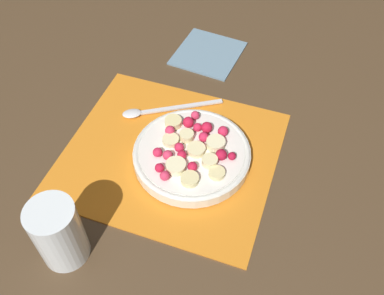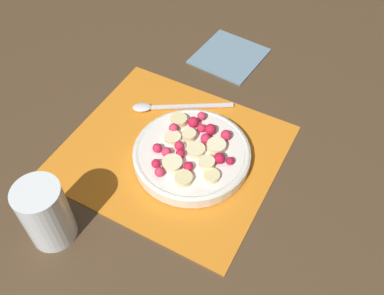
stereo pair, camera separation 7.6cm
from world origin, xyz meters
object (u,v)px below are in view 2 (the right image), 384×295
at_px(drinking_glass, 46,214).
at_px(fruit_bowl, 192,153).
at_px(napkin, 229,55).
at_px(spoon, 164,107).

bearing_deg(drinking_glass, fruit_bowl, 62.20).
xyz_separation_m(fruit_bowl, napkin, (-0.07, 0.31, -0.02)).
relative_size(fruit_bowl, spoon, 1.16).
relative_size(spoon, napkin, 1.16).
xyz_separation_m(fruit_bowl, spoon, (-0.11, 0.09, -0.01)).
bearing_deg(drinking_glass, napkin, 84.05).
distance_m(fruit_bowl, napkin, 0.31).
bearing_deg(drinking_glass, spoon, 87.62).
distance_m(fruit_bowl, drinking_glass, 0.27).
height_order(drinking_glass, napkin, drinking_glass).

